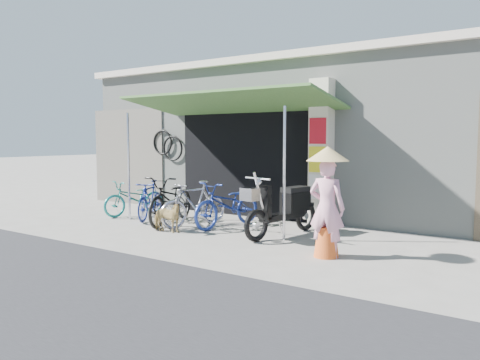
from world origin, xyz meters
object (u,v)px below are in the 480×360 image
Objects in this scene: street_dog at (166,217)px; bike_black at (172,199)px; bike_silver at (194,204)px; bike_blue at (150,200)px; nun at (327,202)px; bike_navy at (228,204)px; moped at (284,208)px; bike_teal at (135,198)px.

bike_black is at bearing 30.44° from street_dog.
bike_black reaches higher than bike_silver.
nun reaches higher than bike_blue.
moped reaches higher than bike_navy.
street_dog is 0.35× the size of moped.
bike_teal is at bearing 139.31° from bike_blue.
bike_silver is at bearing -161.15° from moped.
bike_black is (0.73, -0.10, 0.08)m from bike_blue.
bike_blue is 4.71m from nun.
bike_black is 3.97m from nun.
bike_black is at bearing -31.94° from bike_blue.
bike_teal is 2.24× the size of street_dog.
moped reaches higher than bike_silver.
bike_silver reaches higher than bike_navy.
bike_black is 0.98m from street_dog.
bike_silver is 3.34m from nun.
bike_navy is 0.90× the size of moped.
street_dog is at bearing -80.34° from bike_silver.
bike_blue reaches higher than street_dog.
street_dog is at bearing -13.81° from bike_teal.
bike_teal is at bearing -16.31° from nun.
nun is (1.29, -1.04, 0.32)m from moped.
bike_silver is (0.64, -0.04, -0.04)m from bike_black.
bike_black is at bearing -167.24° from bike_silver.
bike_teal is 0.79× the size of moped.
bike_teal is 0.99× the size of bike_silver.
bike_black reaches higher than bike_blue.
bike_blue is 0.86× the size of nun.
bike_teal is 1.08× the size of bike_blue.
bike_teal is at bearing 150.77° from bike_black.
nun is at bearing -14.05° from bike_navy.
bike_blue is at bearing -169.63° from bike_silver.
bike_teal is at bearing 55.98° from street_dog.
bike_blue reaches higher than bike_teal.
moped is at bearing 5.00° from bike_navy.
nun is (3.22, -0.78, 0.36)m from bike_silver.
bike_silver is 1.95m from moped.
moped is (2.58, 0.22, -0.00)m from bike_black.
street_dog is 0.42× the size of nun.
bike_blue is 0.92× the size of bike_silver.
street_dog is at bearing -58.05° from bike_blue.
bike_black is 1.28m from bike_navy.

